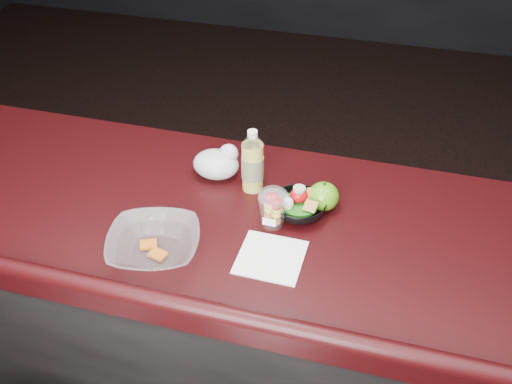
% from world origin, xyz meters
% --- Properties ---
extents(counter, '(4.06, 0.71, 1.02)m').
position_xyz_m(counter, '(0.00, 0.30, 0.51)').
color(counter, black).
rests_on(counter, ground).
extents(lemonade_bottle, '(0.06, 0.06, 0.19)m').
position_xyz_m(lemonade_bottle, '(0.02, 0.43, 1.10)').
color(lemonade_bottle, gold).
rests_on(lemonade_bottle, counter).
extents(fruit_cup, '(0.08, 0.08, 0.12)m').
position_xyz_m(fruit_cup, '(0.11, 0.29, 1.08)').
color(fruit_cup, white).
rests_on(fruit_cup, counter).
extents(green_apple, '(0.09, 0.09, 0.09)m').
position_xyz_m(green_apple, '(0.22, 0.39, 1.06)').
color(green_apple, '#20770D').
rests_on(green_apple, counter).
extents(plastic_bag, '(0.14, 0.11, 0.10)m').
position_xyz_m(plastic_bag, '(-0.10, 0.46, 1.06)').
color(plastic_bag, silver).
rests_on(plastic_bag, counter).
extents(snack_bowl, '(0.20, 0.20, 0.08)m').
position_xyz_m(snack_bowl, '(0.17, 0.35, 1.05)').
color(snack_bowl, black).
rests_on(snack_bowl, counter).
extents(takeout_bowl, '(0.28, 0.28, 0.06)m').
position_xyz_m(takeout_bowl, '(-0.15, 0.11, 1.05)').
color(takeout_bowl, silver).
rests_on(takeout_bowl, counter).
extents(paper_napkin, '(0.16, 0.16, 0.00)m').
position_xyz_m(paper_napkin, '(0.14, 0.17, 1.02)').
color(paper_napkin, white).
rests_on(paper_napkin, counter).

